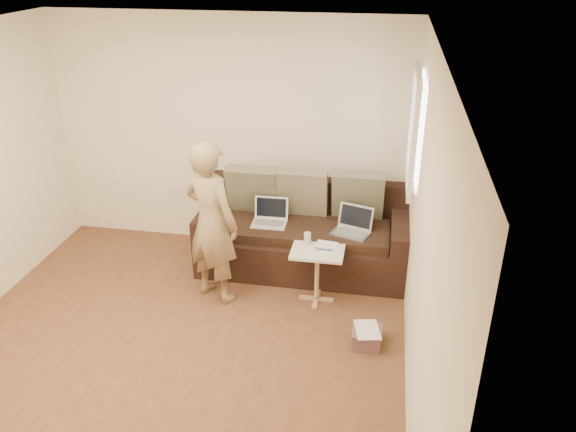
{
  "coord_description": "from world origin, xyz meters",
  "views": [
    {
      "loc": [
        1.68,
        -3.56,
        3.23
      ],
      "look_at": [
        0.8,
        1.4,
        0.78
      ],
      "focal_mm": 35.33,
      "sensor_mm": 36.0,
      "label": 1
    }
  ],
  "objects_px": {
    "sofa": "(303,231)",
    "laptop_silver": "(350,234)",
    "laptop_white": "(269,224)",
    "side_table": "(317,276)",
    "person": "(212,222)",
    "drinking_glass": "(307,238)",
    "striped_box": "(367,337)"
  },
  "relations": [
    {
      "from": "sofa",
      "to": "laptop_white",
      "type": "distance_m",
      "value": 0.38
    },
    {
      "from": "laptop_silver",
      "to": "drinking_glass",
      "type": "relative_size",
      "value": 3.1
    },
    {
      "from": "laptop_silver",
      "to": "person",
      "type": "height_order",
      "value": "person"
    },
    {
      "from": "laptop_white",
      "to": "side_table",
      "type": "relative_size",
      "value": 0.65
    },
    {
      "from": "side_table",
      "to": "drinking_glass",
      "type": "relative_size",
      "value": 4.64
    },
    {
      "from": "sofa",
      "to": "side_table",
      "type": "bearing_deg",
      "value": -69.66
    },
    {
      "from": "sofa",
      "to": "striped_box",
      "type": "bearing_deg",
      "value": -58.63
    },
    {
      "from": "laptop_white",
      "to": "drinking_glass",
      "type": "bearing_deg",
      "value": -43.05
    },
    {
      "from": "laptop_silver",
      "to": "drinking_glass",
      "type": "xyz_separation_m",
      "value": [
        -0.4,
        -0.35,
        0.1
      ]
    },
    {
      "from": "sofa",
      "to": "person",
      "type": "distance_m",
      "value": 1.13
    },
    {
      "from": "laptop_silver",
      "to": "drinking_glass",
      "type": "bearing_deg",
      "value": -120.39
    },
    {
      "from": "laptop_white",
      "to": "striped_box",
      "type": "bearing_deg",
      "value": -47.46
    },
    {
      "from": "sofa",
      "to": "drinking_glass",
      "type": "distance_m",
      "value": 0.55
    },
    {
      "from": "laptop_silver",
      "to": "person",
      "type": "xyz_separation_m",
      "value": [
        -1.29,
        -0.57,
        0.3
      ]
    },
    {
      "from": "laptop_white",
      "to": "side_table",
      "type": "bearing_deg",
      "value": -43.87
    },
    {
      "from": "laptop_white",
      "to": "drinking_glass",
      "type": "distance_m",
      "value": 0.64
    },
    {
      "from": "sofa",
      "to": "laptop_silver",
      "type": "height_order",
      "value": "sofa"
    },
    {
      "from": "sofa",
      "to": "drinking_glass",
      "type": "relative_size",
      "value": 18.33
    },
    {
      "from": "laptop_silver",
      "to": "laptop_white",
      "type": "xyz_separation_m",
      "value": [
        -0.87,
        0.07,
        0.0
      ]
    },
    {
      "from": "person",
      "to": "drinking_glass",
      "type": "xyz_separation_m",
      "value": [
        0.89,
        0.22,
        -0.21
      ]
    },
    {
      "from": "sofa",
      "to": "laptop_silver",
      "type": "distance_m",
      "value": 0.54
    },
    {
      "from": "person",
      "to": "laptop_silver",
      "type": "bearing_deg",
      "value": -129.99
    },
    {
      "from": "laptop_silver",
      "to": "laptop_white",
      "type": "relative_size",
      "value": 1.03
    },
    {
      "from": "sofa",
      "to": "person",
      "type": "bearing_deg",
      "value": -136.93
    },
    {
      "from": "sofa",
      "to": "side_table",
      "type": "distance_m",
      "value": 0.68
    },
    {
      "from": "striped_box",
      "to": "laptop_silver",
      "type": "bearing_deg",
      "value": 102.91
    },
    {
      "from": "laptop_white",
      "to": "side_table",
      "type": "distance_m",
      "value": 0.83
    },
    {
      "from": "person",
      "to": "sofa",
      "type": "bearing_deg",
      "value": -110.81
    },
    {
      "from": "person",
      "to": "side_table",
      "type": "bearing_deg",
      "value": -148.21
    },
    {
      "from": "striped_box",
      "to": "person",
      "type": "bearing_deg",
      "value": 161.16
    },
    {
      "from": "laptop_white",
      "to": "drinking_glass",
      "type": "relative_size",
      "value": 3.02
    },
    {
      "from": "laptop_white",
      "to": "striped_box",
      "type": "xyz_separation_m",
      "value": [
        1.12,
        -1.16,
        -0.44
      ]
    }
  ]
}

